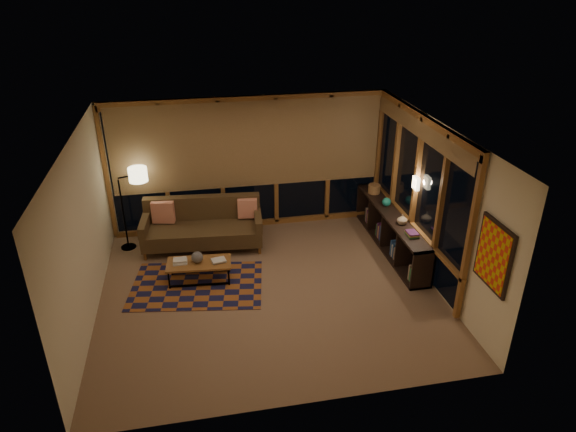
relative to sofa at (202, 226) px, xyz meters
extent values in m
cube|color=#967458|center=(1.01, -1.70, -0.45)|extent=(5.50, 5.00, 0.01)
cube|color=white|center=(1.01, -1.70, 2.25)|extent=(5.50, 5.00, 0.01)
cube|color=#F4E7C1|center=(1.01, 0.80, 0.90)|extent=(5.50, 0.01, 2.70)
cube|color=#F4E7C1|center=(1.01, -4.20, 0.90)|extent=(5.50, 0.01, 2.70)
cube|color=#F4E7C1|center=(-1.74, -1.70, 0.90)|extent=(0.01, 5.00, 2.70)
cube|color=#F4E7C1|center=(3.76, -1.70, 0.90)|extent=(0.01, 5.00, 2.70)
cube|color=#955324|center=(-0.18, -1.31, -0.45)|extent=(2.37, 1.77, 0.01)
sphere|color=black|center=(-0.14, -1.15, 0.01)|extent=(0.21, 0.21, 0.20)
cylinder|color=#B27549|center=(3.48, 0.27, 0.37)|extent=(0.29, 0.29, 0.18)
sphere|color=#1A8178|center=(3.50, -0.38, 0.36)|extent=(0.21, 0.21, 0.17)
imported|color=tan|center=(3.50, -1.15, 0.37)|extent=(0.22, 0.22, 0.19)
camera|label=1|loc=(-0.06, -8.75, 4.44)|focal=32.00mm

